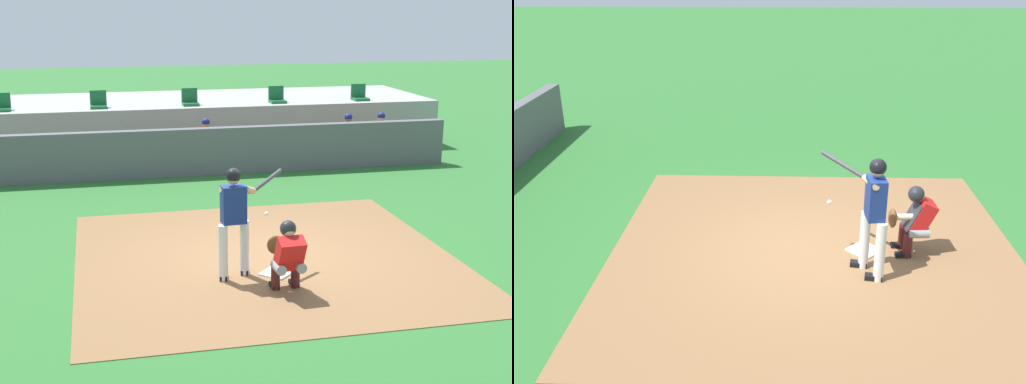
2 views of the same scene
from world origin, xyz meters
The scene contains 16 objects.
ground_plane centered at (0.00, 0.00, 0.00)m, with size 80.00×80.00×0.00m, color #2D6B2D.
dirt_infield centered at (0.00, 0.00, 0.01)m, with size 6.40×6.40×0.01m, color olive.
home_plate centered at (0.00, -0.80, 0.02)m, with size 0.44×0.44×0.02m, color white.
batter_at_plate centered at (-0.67, -0.79, 1.04)m, with size 1.23×0.90×1.80m.
catcher_crouched centered at (-0.02, -1.51, 0.61)m, with size 0.50×1.68×1.13m.
dugout_wall centered at (0.00, 6.50, 0.60)m, with size 13.00×0.30×1.20m, color #59595E.
dugout_bench centered at (0.00, 7.50, 0.23)m, with size 11.80×0.44×0.45m, color olive.
dugout_player_0 centered at (0.16, 7.34, 0.67)m, with size 0.49×0.70×1.30m.
dugout_player_1 centered at (4.17, 7.34, 0.67)m, with size 0.49×0.70×1.30m.
dugout_player_2 centered at (5.15, 7.34, 0.67)m, with size 0.49×0.70×1.30m.
stands_platform centered at (0.00, 10.90, 0.70)m, with size 15.00×4.40×1.40m, color #9E9E99.
stadium_seat_0 centered at (-5.20, 9.38, 1.53)m, with size 0.46×0.46×0.48m.
stadium_seat_1 centered at (-2.60, 9.38, 1.53)m, with size 0.46×0.46×0.48m.
stadium_seat_2 centered at (0.00, 9.38, 1.53)m, with size 0.46×0.46×0.48m.
stadium_seat_3 centered at (2.60, 9.38, 1.53)m, with size 0.46×0.46×0.48m.
stadium_seat_4 centered at (5.20, 9.38, 1.53)m, with size 0.46×0.46×0.48m.
Camera 1 is at (-2.75, -11.48, 4.26)m, focal length 50.79 mm.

